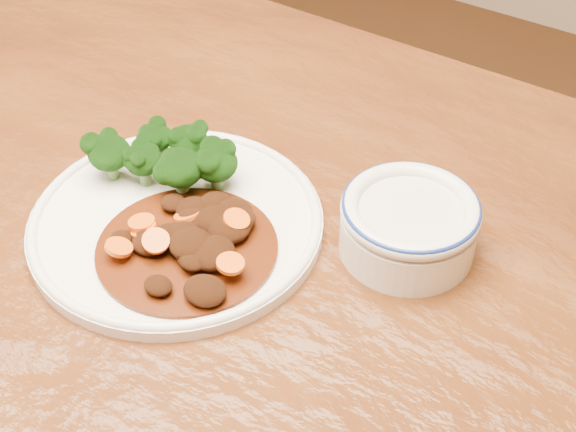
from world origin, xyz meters
The scene contains 5 objects.
dining_table centered at (0.00, 0.00, 0.67)m, with size 1.50×0.91×0.75m.
dinner_plate centered at (0.04, 0.02, 0.76)m, with size 0.28×0.28×0.02m.
broccoli_florets centered at (0.00, 0.06, 0.79)m, with size 0.14×0.10×0.05m.
mince_stew centered at (0.09, 0.00, 0.77)m, with size 0.17×0.17×0.03m.
dip_bowl centered at (0.24, 0.11, 0.78)m, with size 0.13×0.13×0.06m.
Camera 1 is at (0.45, -0.40, 1.28)m, focal length 50.00 mm.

